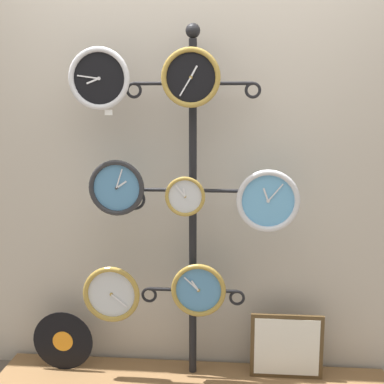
{
  "coord_description": "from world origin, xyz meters",
  "views": [
    {
      "loc": [
        0.25,
        -2.43,
        1.63
      ],
      "look_at": [
        0.0,
        0.36,
        1.12
      ],
      "focal_mm": 50.0,
      "sensor_mm": 36.0,
      "label": 1
    }
  ],
  "objects_px": {
    "clock_middle_left": "(117,188)",
    "clock_bottom_center": "(199,290)",
    "clock_bottom_left": "(111,294)",
    "picture_frame": "(287,347)",
    "clock_middle_center": "(185,196)",
    "clock_top_center": "(191,78)",
    "vinyl_record": "(63,341)",
    "clock_middle_right": "(268,201)",
    "display_stand": "(193,252)",
    "clock_top_left": "(99,78)"
  },
  "relations": [
    {
      "from": "picture_frame",
      "to": "clock_middle_left",
      "type": "bearing_deg",
      "value": -175.8
    },
    {
      "from": "clock_top_left",
      "to": "clock_middle_left",
      "type": "relative_size",
      "value": 1.07
    },
    {
      "from": "clock_bottom_left",
      "to": "clock_middle_right",
      "type": "bearing_deg",
      "value": -1.67
    },
    {
      "from": "display_stand",
      "to": "picture_frame",
      "type": "height_order",
      "value": "display_stand"
    },
    {
      "from": "clock_top_left",
      "to": "clock_middle_left",
      "type": "distance_m",
      "value": 0.57
    },
    {
      "from": "display_stand",
      "to": "clock_middle_left",
      "type": "distance_m",
      "value": 0.55
    },
    {
      "from": "display_stand",
      "to": "clock_bottom_left",
      "type": "height_order",
      "value": "display_stand"
    },
    {
      "from": "display_stand",
      "to": "clock_middle_right",
      "type": "relative_size",
      "value": 6.08
    },
    {
      "from": "clock_middle_center",
      "to": "clock_top_left",
      "type": "bearing_deg",
      "value": 179.61
    },
    {
      "from": "vinyl_record",
      "to": "picture_frame",
      "type": "distance_m",
      "value": 1.28
    },
    {
      "from": "clock_bottom_center",
      "to": "vinyl_record",
      "type": "height_order",
      "value": "clock_bottom_center"
    },
    {
      "from": "clock_middle_left",
      "to": "clock_bottom_left",
      "type": "distance_m",
      "value": 0.6
    },
    {
      "from": "clock_top_left",
      "to": "clock_middle_center",
      "type": "bearing_deg",
      "value": -0.39
    },
    {
      "from": "clock_top_left",
      "to": "clock_bottom_left",
      "type": "bearing_deg",
      "value": 14.05
    },
    {
      "from": "clock_bottom_left",
      "to": "picture_frame",
      "type": "xyz_separation_m",
      "value": [
        0.97,
        0.07,
        -0.3
      ]
    },
    {
      "from": "clock_top_center",
      "to": "vinyl_record",
      "type": "distance_m",
      "value": 1.66
    },
    {
      "from": "display_stand",
      "to": "clock_top_left",
      "type": "distance_m",
      "value": 1.06
    },
    {
      "from": "clock_top_left",
      "to": "clock_bottom_center",
      "type": "relative_size",
      "value": 1.07
    },
    {
      "from": "display_stand",
      "to": "clock_bottom_left",
      "type": "xyz_separation_m",
      "value": [
        -0.44,
        -0.1,
        -0.22
      ]
    },
    {
      "from": "clock_bottom_center",
      "to": "display_stand",
      "type": "bearing_deg",
      "value": 115.21
    },
    {
      "from": "clock_top_left",
      "to": "clock_middle_center",
      "type": "height_order",
      "value": "clock_top_left"
    },
    {
      "from": "clock_middle_center",
      "to": "clock_bottom_left",
      "type": "relative_size",
      "value": 0.67
    },
    {
      "from": "clock_bottom_left",
      "to": "clock_middle_center",
      "type": "bearing_deg",
      "value": -1.48
    },
    {
      "from": "display_stand",
      "to": "clock_middle_left",
      "type": "height_order",
      "value": "display_stand"
    },
    {
      "from": "clock_middle_center",
      "to": "vinyl_record",
      "type": "xyz_separation_m",
      "value": [
        -0.72,
        0.06,
        -0.87
      ]
    },
    {
      "from": "display_stand",
      "to": "clock_top_center",
      "type": "distance_m",
      "value": 0.95
    },
    {
      "from": "display_stand",
      "to": "clock_top_left",
      "type": "bearing_deg",
      "value": -167.6
    },
    {
      "from": "clock_middle_center",
      "to": "clock_top_center",
      "type": "bearing_deg",
      "value": -16.28
    },
    {
      "from": "clock_middle_right",
      "to": "vinyl_record",
      "type": "distance_m",
      "value": 1.44
    },
    {
      "from": "clock_bottom_center",
      "to": "clock_middle_center",
      "type": "bearing_deg",
      "value": -160.09
    },
    {
      "from": "display_stand",
      "to": "clock_middle_right",
      "type": "xyz_separation_m",
      "value": [
        0.4,
        -0.12,
        0.32
      ]
    },
    {
      "from": "clock_middle_center",
      "to": "clock_bottom_center",
      "type": "bearing_deg",
      "value": 19.91
    },
    {
      "from": "clock_bottom_left",
      "to": "clock_bottom_center",
      "type": "bearing_deg",
      "value": 1.72
    },
    {
      "from": "clock_middle_left",
      "to": "clock_bottom_center",
      "type": "height_order",
      "value": "clock_middle_left"
    },
    {
      "from": "clock_top_center",
      "to": "clock_middle_center",
      "type": "distance_m",
      "value": 0.61
    },
    {
      "from": "display_stand",
      "to": "vinyl_record",
      "type": "relative_size",
      "value": 5.7
    },
    {
      "from": "vinyl_record",
      "to": "clock_bottom_left",
      "type": "bearing_deg",
      "value": -9.57
    },
    {
      "from": "clock_top_left",
      "to": "clock_top_center",
      "type": "height_order",
      "value": "clock_top_left"
    },
    {
      "from": "clock_top_left",
      "to": "clock_middle_right",
      "type": "distance_m",
      "value": 1.07
    },
    {
      "from": "display_stand",
      "to": "clock_top_center",
      "type": "height_order",
      "value": "display_stand"
    },
    {
      "from": "clock_middle_center",
      "to": "clock_middle_right",
      "type": "distance_m",
      "value": 0.43
    },
    {
      "from": "clock_top_center",
      "to": "clock_bottom_center",
      "type": "relative_size",
      "value": 1.0
    },
    {
      "from": "clock_top_center",
      "to": "clock_middle_center",
      "type": "height_order",
      "value": "clock_top_center"
    },
    {
      "from": "clock_middle_right",
      "to": "picture_frame",
      "type": "height_order",
      "value": "clock_middle_right"
    },
    {
      "from": "clock_middle_center",
      "to": "picture_frame",
      "type": "relative_size",
      "value": 0.53
    },
    {
      "from": "clock_top_center",
      "to": "vinyl_record",
      "type": "xyz_separation_m",
      "value": [
        -0.75,
        0.07,
        -1.48
      ]
    },
    {
      "from": "clock_top_left",
      "to": "clock_middle_left",
      "type": "bearing_deg",
      "value": 9.64
    },
    {
      "from": "clock_top_center",
      "to": "clock_middle_center",
      "type": "bearing_deg",
      "value": 163.72
    },
    {
      "from": "clock_middle_left",
      "to": "clock_middle_center",
      "type": "height_order",
      "value": "clock_middle_left"
    },
    {
      "from": "clock_middle_right",
      "to": "display_stand",
      "type": "bearing_deg",
      "value": 163.19
    }
  ]
}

